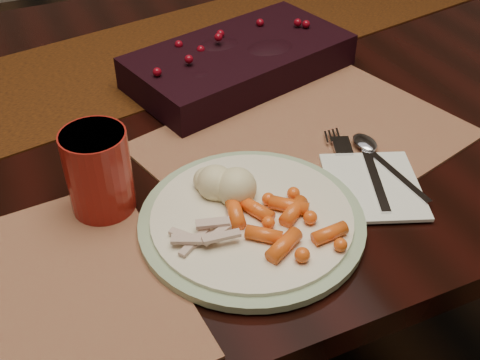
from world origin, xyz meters
name	(u,v)px	position (x,y,z in m)	size (l,w,h in m)	color
dining_table	(198,259)	(0.00, 0.00, 0.38)	(1.80, 1.00, 0.75)	black
table_runner	(168,52)	(0.03, 0.18, 0.75)	(1.51, 0.31, 0.00)	#523006
centerpiece	(240,56)	(0.11, 0.04, 0.79)	(0.37, 0.19, 0.07)	black
placemat_main	(306,140)	(0.12, -0.18, 0.75)	(0.45, 0.33, 0.00)	#926743
dinner_plate	(252,220)	(-0.03, -0.31, 0.76)	(0.28, 0.28, 0.02)	#F0E5C5
baby_carrots	(282,219)	(0.00, -0.35, 0.78)	(0.12, 0.10, 0.02)	#EE5817
mashed_potatoes	(216,180)	(-0.05, -0.26, 0.79)	(0.09, 0.08, 0.05)	beige
turkey_shreds	(204,235)	(-0.10, -0.33, 0.78)	(0.08, 0.07, 0.02)	beige
napkin	(373,186)	(0.15, -0.31, 0.76)	(0.12, 0.14, 0.00)	white
fork	(367,170)	(0.16, -0.29, 0.76)	(0.03, 0.17, 0.00)	#ADAEBA
spoon	(387,165)	(0.19, -0.29, 0.76)	(0.03, 0.16, 0.00)	white
red_cup	(99,171)	(-0.19, -0.20, 0.81)	(0.08, 0.08, 0.11)	maroon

